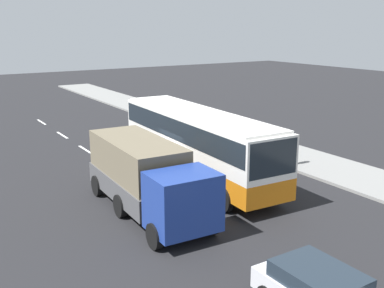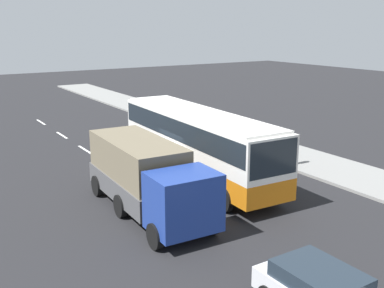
{
  "view_description": "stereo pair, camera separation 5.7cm",
  "coord_description": "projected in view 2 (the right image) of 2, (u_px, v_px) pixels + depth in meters",
  "views": [
    {
      "loc": [
        19.54,
        -11.39,
        7.69
      ],
      "look_at": [
        0.34,
        0.87,
        1.83
      ],
      "focal_mm": 43.26,
      "sensor_mm": 36.0,
      "label": 1
    },
    {
      "loc": [
        19.51,
        -11.44,
        7.69
      ],
      "look_at": [
        0.34,
        0.87,
        1.83
      ],
      "focal_mm": 43.26,
      "sensor_mm": 36.0,
      "label": 2
    }
  ],
  "objects": [
    {
      "name": "ground_plane",
      "position": [
        174.0,
        179.0,
        23.8
      ],
      "size": [
        120.0,
        120.0,
        0.0
      ],
      "primitive_type": "plane",
      "color": "black"
    },
    {
      "name": "sidewalk_curb",
      "position": [
        289.0,
        155.0,
        28.03
      ],
      "size": [
        80.0,
        4.0,
        0.15
      ],
      "primitive_type": "cube",
      "color": "gray",
      "rests_on": "ground_plane"
    },
    {
      "name": "lane_centreline",
      "position": [
        127.0,
        176.0,
        24.32
      ],
      "size": [
        36.94,
        0.16,
        0.01
      ],
      "color": "white",
      "rests_on": "ground_plane"
    },
    {
      "name": "coach_bus",
      "position": [
        197.0,
        137.0,
        23.44
      ],
      "size": [
        12.07,
        3.26,
        3.51
      ],
      "rotation": [
        0.0,
        0.0,
        -0.05
      ],
      "color": "orange",
      "rests_on": "ground_plane"
    },
    {
      "name": "cargo_truck",
      "position": [
        146.0,
        176.0,
        19.25
      ],
      "size": [
        8.04,
        2.91,
        2.96
      ],
      "rotation": [
        0.0,
        0.0,
        -0.04
      ],
      "color": "navy",
      "rests_on": "ground_plane"
    },
    {
      "name": "pedestrian_near_curb",
      "position": [
        294.0,
        147.0,
        25.57
      ],
      "size": [
        0.32,
        0.32,
        1.71
      ],
      "rotation": [
        0.0,
        0.0,
        3.57
      ],
      "color": "black",
      "rests_on": "sidewalk_curb"
    }
  ]
}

